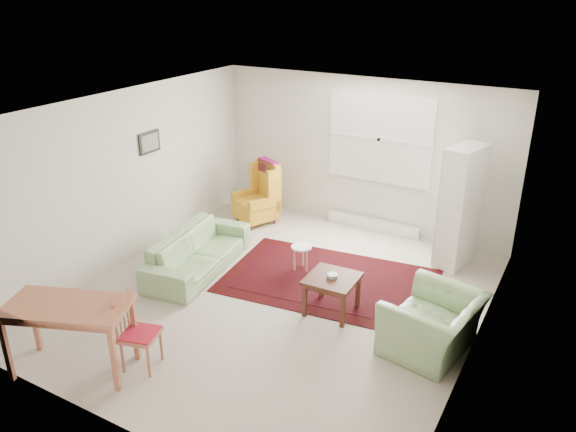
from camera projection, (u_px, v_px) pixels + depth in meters
The scene contains 10 objects.
room at pixel (286, 204), 7.11m from camera, with size 5.04×5.54×2.51m.
rug at pixel (329, 280), 7.82m from camera, with size 2.86×1.84×0.03m, color black, non-canonical shape.
sofa at pixel (197, 244), 8.00m from camera, with size 1.94×0.76×0.78m, color #83A56E.
armchair at pixel (433, 319), 6.22m from camera, with size 1.04×0.91×0.81m, color #83A56E.
wingback_chair at pixel (255, 193), 9.51m from camera, with size 0.62×0.66×1.08m, color gold, non-canonical shape.
coffee_table at pixel (332, 294), 7.01m from camera, with size 0.61×0.61×0.50m, color #452015, non-canonical shape.
stool at pixel (301, 258), 8.04m from camera, with size 0.29×0.29×0.39m, color white, non-canonical shape.
cabinet at pixel (461, 207), 7.99m from camera, with size 0.37×0.71×1.78m, color white, non-canonical shape.
desk at pixel (72, 337), 5.90m from camera, with size 1.27×0.64×0.80m, color #A86043, non-canonical shape.
desk_chair at pixel (140, 333), 5.94m from camera, with size 0.37×0.37×0.85m, color #A86043, non-canonical shape.
Camera 1 is at (3.30, -5.53, 3.87)m, focal length 35.00 mm.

